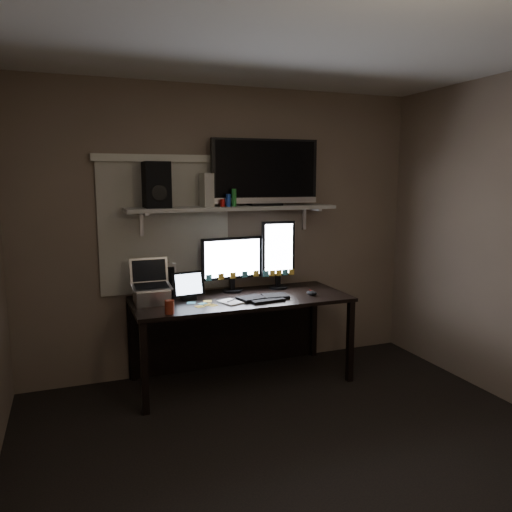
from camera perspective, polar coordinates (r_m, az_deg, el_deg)
name	(u,v)px	position (r m, az deg, el deg)	size (l,w,h in m)	color
floor	(320,470)	(3.25, 7.28, -23.09)	(3.60, 3.60, 0.00)	black
ceiling	(329,25)	(2.87, 8.36, 24.65)	(3.60, 3.60, 0.00)	silver
back_wall	(227,231)	(4.45, -3.34, 2.86)	(3.60, 3.60, 0.00)	#6C5B4D
window_blinds	(165,228)	(4.30, -10.31, 3.19)	(1.10, 0.02, 1.10)	silver
desk	(236,314)	(4.34, -2.25, -6.65)	(1.80, 0.75, 0.73)	black
wall_shelf	(233,208)	(4.26, -2.65, 5.50)	(1.80, 0.35, 0.03)	#B3B4AF
monitor_landscape	(232,264)	(4.35, -2.75, -0.92)	(0.56, 0.06, 0.49)	black
monitor_portrait	(278,254)	(4.48, 2.55, 0.19)	(0.31, 0.06, 0.62)	black
keyboard	(263,297)	(4.13, 0.83, -4.75)	(0.43, 0.17, 0.03)	black
mouse	(312,293)	(4.28, 6.39, -4.22)	(0.07, 0.11, 0.04)	black
notepad	(230,302)	(4.01, -2.95, -5.28)	(0.14, 0.19, 0.01)	white
tablet	(188,286)	(4.12, -7.75, -3.37)	(0.27, 0.11, 0.23)	black
file_sorter	(162,280)	(4.32, -10.69, -2.71)	(0.20, 0.09, 0.26)	black
laptop	(151,282)	(4.03, -11.87, -2.97)	(0.30, 0.25, 0.34)	silver
cup	(170,307)	(3.73, -9.85, -5.76)	(0.07, 0.07, 0.10)	maroon
sticky_notes	(210,304)	(3.98, -5.25, -5.47)	(0.29, 0.21, 0.00)	yellow
tv	(265,172)	(4.38, 1.02, 9.52)	(0.95, 0.17, 0.57)	black
game_console	(206,190)	(4.22, -5.72, 7.51)	(0.07, 0.23, 0.28)	silver
speaker	(156,185)	(4.13, -11.32, 7.98)	(0.20, 0.24, 0.37)	black
bottles	(228,197)	(4.20, -3.19, 6.71)	(0.24, 0.06, 0.16)	#A50F0C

